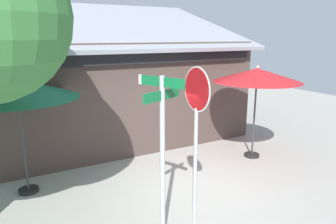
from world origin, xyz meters
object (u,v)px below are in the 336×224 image
object	(u,v)px
patio_umbrella_crimson_center	(257,76)
patio_umbrella_forest_green_left	(17,89)
street_sign_post	(162,141)
stop_sign	(196,117)

from	to	relation	value
patio_umbrella_crimson_center	patio_umbrella_forest_green_left	bearing A→B (deg)	171.95
street_sign_post	stop_sign	xyz separation A→B (m)	(0.70, 0.03, 0.32)
stop_sign	patio_umbrella_crimson_center	size ratio (longest dim) A/B	1.11
stop_sign	street_sign_post	bearing A→B (deg)	-177.34
street_sign_post	patio_umbrella_forest_green_left	xyz separation A→B (m)	(-1.97, 2.90, 0.61)
stop_sign	patio_umbrella_crimson_center	world-z (taller)	stop_sign
stop_sign	patio_umbrella_crimson_center	distance (m)	3.96
street_sign_post	patio_umbrella_forest_green_left	size ratio (longest dim) A/B	1.07
street_sign_post	patio_umbrella_crimson_center	size ratio (longest dim) A/B	1.07
stop_sign	patio_umbrella_forest_green_left	size ratio (longest dim) A/B	1.11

